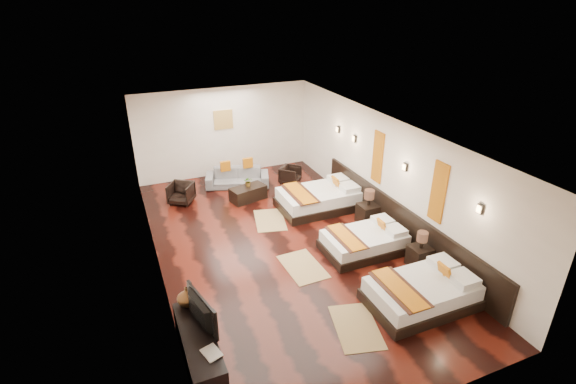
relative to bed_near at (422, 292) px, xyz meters
name	(u,v)px	position (x,y,z in m)	size (l,w,h in m)	color
floor	(281,245)	(-1.70, 2.98, -0.27)	(5.50, 9.50, 0.01)	black
ceiling	(280,130)	(-1.70, 2.98, 2.53)	(5.50, 9.50, 0.01)	white
back_wall	(224,132)	(-1.70, 7.73, 1.13)	(5.50, 0.01, 2.80)	silver
left_wall	(152,214)	(-4.45, 2.98, 1.13)	(0.01, 9.50, 2.80)	silver
right_wall	(384,172)	(1.05, 2.98, 1.13)	(0.01, 9.50, 2.80)	silver
headboard_panel	(398,221)	(1.01, 2.18, 0.18)	(0.08, 6.60, 0.90)	black
bed_near	(422,292)	(0.00, 0.00, 0.00)	(2.03, 1.28, 0.78)	black
bed_mid	(365,241)	(0.00, 2.01, -0.02)	(1.86, 1.17, 0.71)	black
bed_far	(320,198)	(0.00, 4.33, 0.02)	(2.18, 1.37, 0.83)	black
nightstand_a	(420,254)	(0.75, 1.03, 0.03)	(0.43, 0.43, 0.85)	black
nightstand_b	(368,212)	(0.75, 3.08, 0.06)	(0.47, 0.47, 0.93)	black
jute_mat_near	(356,327)	(-1.47, -0.07, -0.26)	(0.75, 1.20, 0.01)	#9E8050
jute_mat_mid	(303,267)	(-1.58, 1.97, -0.26)	(0.75, 1.20, 0.01)	#9E8050
jute_mat_far	(270,220)	(-1.51, 4.19, -0.26)	(0.75, 1.20, 0.01)	#9E8050
tv_console	(199,348)	(-4.20, 0.25, 0.01)	(0.50, 1.80, 0.55)	black
tv	(196,312)	(-4.15, 0.45, 0.57)	(0.98, 0.13, 0.56)	black
book	(205,357)	(-4.20, -0.24, 0.30)	(0.23, 0.32, 0.03)	black
figurine	(187,296)	(-4.20, 1.03, 0.46)	(0.35, 0.35, 0.36)	brown
sofa	(237,177)	(-1.65, 6.61, 0.01)	(1.88, 0.74, 0.55)	slate
armchair_left	(181,193)	(-3.44, 6.12, 0.03)	(0.62, 0.64, 0.58)	black
armchair_right	(290,175)	(-0.08, 6.19, 0.00)	(0.57, 0.58, 0.53)	black
coffee_table	(248,193)	(-1.65, 5.56, -0.07)	(1.00, 0.50, 0.40)	black
table_plant	(248,182)	(-1.62, 5.62, 0.27)	(0.25, 0.22, 0.28)	#28541C
orange_panel_a	(438,192)	(1.03, 1.08, 1.43)	(0.04, 0.40, 1.30)	#D86014
orange_panel_b	(378,157)	(1.03, 3.28, 1.43)	(0.04, 0.40, 1.30)	#D86014
sconce_near	(480,209)	(1.01, -0.02, 1.58)	(0.07, 0.12, 0.18)	black
sconce_mid	(405,167)	(1.01, 2.18, 1.58)	(0.07, 0.12, 0.18)	black
sconce_far	(354,139)	(1.01, 4.38, 1.58)	(0.07, 0.12, 0.18)	black
sconce_lounge	(338,129)	(1.01, 5.28, 1.58)	(0.07, 0.12, 0.18)	black
gold_artwork	(223,120)	(-1.70, 7.71, 1.53)	(0.60, 0.04, 0.60)	#AD873F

